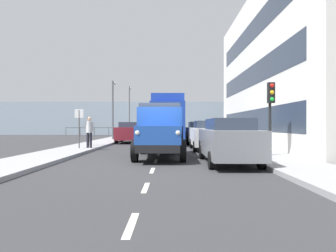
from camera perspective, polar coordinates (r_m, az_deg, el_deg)
The scene contains 19 objects.
ground_plane at distance 20.10m, azimuth -1.25°, elevation -4.03°, with size 80.00×80.00×0.00m, color #2D2D30.
sidewalk_left at distance 20.55m, azimuth 12.64°, elevation -3.73°, with size 2.36×40.51×0.15m, color gray.
sidewalk_right at distance 20.83m, azimuth -14.95°, elevation -3.68°, with size 2.36×40.51×0.15m, color gray.
road_centreline_markings at distance 19.44m, azimuth -1.30°, elevation -4.16°, with size 0.12×36.28×0.01m.
building_terrace at distance 22.25m, azimuth 26.45°, elevation 9.88°, with size 8.23×19.16×10.47m.
sea_horizon at distance 43.31m, azimuth -0.36°, elevation 1.54°, with size 80.00×0.80×5.00m, color #8C9EAD.
seawall_railing at distance 39.70m, azimuth -0.43°, elevation -0.62°, with size 28.08×0.08×1.20m.
truck_vintage_blue at distance 12.71m, azimuth -1.63°, elevation -1.16°, with size 2.17×5.64×2.43m.
lorry_cargo_blue at distance 23.02m, azimuth -0.03°, elevation 1.68°, with size 2.58×8.20×3.87m.
car_grey_kerbside_near at distance 11.16m, azimuth 11.87°, elevation -2.80°, with size 1.85×4.60×1.72m.
car_white_kerbside_1 at distance 16.96m, azimuth 7.91°, elevation -1.78°, with size 1.89×4.14×1.72m.
car_silver_kerbside_2 at distance 22.16m, azimuth 6.14°, elevation -1.32°, with size 1.90×4.06×1.72m.
car_maroon_oppositeside_0 at distance 23.89m, azimuth -7.71°, elevation -1.21°, with size 1.92×4.14×1.72m.
pedestrian_couple_a at distance 17.29m, azimuth -15.49°, elevation -0.65°, with size 0.53×0.34×1.82m.
pedestrian_near_railing at distance 19.30m, azimuth -15.44°, elevation -0.90°, with size 0.53×0.34×1.64m.
traffic_light_near at distance 13.37m, azimuth 19.87°, elevation 4.44°, with size 0.28×0.41×3.20m.
lamp_post_promenade at distance 27.90m, azimuth -10.94°, elevation 4.40°, with size 0.32×1.14×5.57m.
lamp_post_far at distance 38.75m, azimuth -7.71°, elevation 3.96°, with size 0.32×1.14×6.52m.
street_sign at distance 17.24m, azimuth -17.36°, elevation 0.86°, with size 0.50×0.07×2.25m.
Camera 1 is at (-0.58, 11.21, 1.48)m, focal length 30.46 mm.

